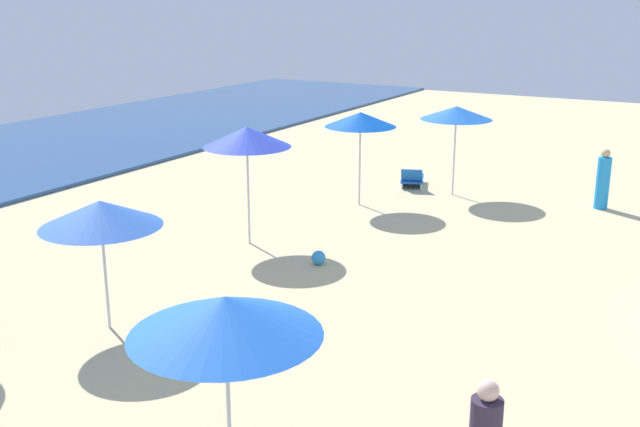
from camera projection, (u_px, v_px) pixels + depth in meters
The scene contains 8 objects.
umbrella_0 at pixel (360, 120), 20.34m from camera, with size 1.93×1.93×2.57m.
umbrella_1 at pixel (100, 214), 12.66m from camera, with size 2.05×2.05×2.30m.
umbrella_3 at pixel (247, 137), 17.04m from camera, with size 2.01×2.01×2.75m.
umbrella_4 at pixel (225, 316), 8.60m from camera, with size 2.26×2.26×2.32m.
umbrella_5 at pixel (456, 113), 21.39m from camera, with size 2.03×2.03×2.58m.
lounge_chair_5_0 at pixel (412, 179), 22.98m from camera, with size 1.42×1.04×0.64m.
beachgoer_0 at pixel (603, 181), 20.43m from camera, with size 0.50×0.50×1.64m.
beach_ball_0 at pixel (319, 258), 16.29m from camera, with size 0.31×0.31×0.31m, color #2E91D6.
Camera 1 is at (-13.93, 1.53, 5.58)m, focal length 42.58 mm.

